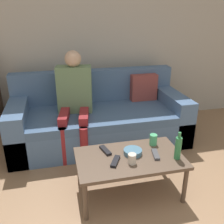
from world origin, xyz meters
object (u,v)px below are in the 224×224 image
at_px(coffee_table, 130,161).
at_px(cup_near, 132,159).
at_px(tv_remote_0, 115,161).
at_px(tv_remote_2, 105,150).
at_px(couch, 100,119).
at_px(tv_remote_1, 156,154).
at_px(person_adult, 74,94).
at_px(snack_bowl, 133,152).
at_px(cup_far, 153,140).
at_px(bottle, 178,148).

relative_size(coffee_table, cup_near, 10.74).
relative_size(coffee_table, tv_remote_0, 5.54).
relative_size(cup_near, tv_remote_2, 0.50).
distance_m(couch, tv_remote_1, 1.18).
xyz_separation_m(tv_remote_1, tv_remote_2, (-0.43, 0.17, 0.00)).
bearing_deg(tv_remote_0, tv_remote_1, 31.87).
relative_size(coffee_table, person_adult, 0.81).
xyz_separation_m(person_adult, cup_near, (0.37, -1.12, -0.24)).
xyz_separation_m(cup_near, snack_bowl, (0.05, 0.14, -0.02)).
bearing_deg(cup_far, bottle, -67.80).
xyz_separation_m(cup_far, bottle, (0.11, -0.28, 0.06)).
bearing_deg(tv_remote_0, couch, 114.32).
bearing_deg(snack_bowl, bottle, -24.07).
relative_size(couch, cup_far, 20.43).
relative_size(tv_remote_1, bottle, 0.69).
bearing_deg(tv_remote_0, snack_bowl, 55.26).
bearing_deg(cup_near, tv_remote_2, 126.99).
relative_size(person_adult, cup_far, 11.08).
distance_m(coffee_table, snack_bowl, 0.08).
relative_size(tv_remote_1, tv_remote_2, 1.00).
relative_size(couch, bottle, 8.49).
bearing_deg(cup_near, bottle, -2.80).
relative_size(cup_near, snack_bowl, 0.53).
bearing_deg(cup_far, person_adult, 127.77).
bearing_deg(bottle, cup_near, 177.20).
bearing_deg(cup_far, couch, 110.51).
distance_m(tv_remote_0, bottle, 0.56).
distance_m(couch, tv_remote_0, 1.17).
bearing_deg(person_adult, tv_remote_0, -68.09).
bearing_deg(coffee_table, person_adult, 110.63).
distance_m(coffee_table, tv_remote_2, 0.25).
relative_size(cup_far, tv_remote_1, 0.61).
xyz_separation_m(person_adult, tv_remote_2, (0.19, -0.88, -0.27)).
bearing_deg(tv_remote_2, person_adult, 87.59).
distance_m(cup_near, tv_remote_0, 0.15).
xyz_separation_m(tv_remote_2, bottle, (0.59, -0.26, 0.10)).
height_order(couch, tv_remote_1, couch).
height_order(coffee_table, cup_far, cup_far).
height_order(cup_far, bottle, bottle).
xyz_separation_m(cup_near, tv_remote_0, (-0.13, 0.04, -0.03)).
distance_m(cup_far, tv_remote_2, 0.48).
bearing_deg(person_adult, tv_remote_2, -68.31).
xyz_separation_m(couch, tv_remote_0, (-0.08, -1.16, 0.12)).
bearing_deg(bottle, tv_remote_0, 173.27).
height_order(person_adult, cup_near, person_adult).
bearing_deg(couch, person_adult, -164.89).
height_order(tv_remote_2, snack_bowl, snack_bowl).
xyz_separation_m(coffee_table, cup_near, (-0.01, -0.10, 0.08)).
xyz_separation_m(tv_remote_0, snack_bowl, (0.19, 0.10, 0.01)).
distance_m(coffee_table, person_adult, 1.14).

